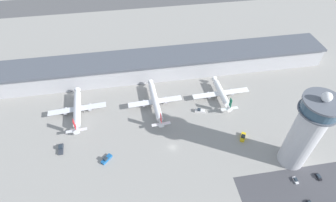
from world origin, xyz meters
TOP-DOWN VIEW (x-y plane):
  - ground_plane at (0.00, 0.00)m, footprint 1000.00×1000.00m
  - terminal_building at (0.00, 70.00)m, footprint 257.33×25.00m
  - runway_strip at (0.00, 204.24)m, footprint 385.99×44.00m
  - control_tower at (63.87, -18.76)m, footprint 18.39×18.39m
  - airplane_gate_alpha at (-56.82, 36.52)m, footprint 37.23×39.02m
  - airplane_gate_bravo at (-5.72, 34.68)m, footprint 36.44×42.14m
  - airplane_gate_charlie at (40.40, 36.03)m, footprint 40.31×32.47m
  - service_truck_catering at (22.57, 25.15)m, footprint 6.97×4.10m
  - service_truck_fuel at (42.97, -0.20)m, footprint 5.39×6.94m
  - service_truck_baggage at (-38.38, -2.55)m, footprint 6.49×6.67m
  - service_truck_water at (-64.48, 8.67)m, footprint 3.03×7.26m
  - car_grey_coupe at (60.48, -31.43)m, footprint 1.77×4.10m
  - car_maroon_suv at (73.50, -31.57)m, footprint 1.93×4.35m

SIDE VIEW (x-z plane):
  - ground_plane at x=0.00m, z-range 0.00..0.00m
  - runway_strip at x=0.00m, z-range 0.00..0.01m
  - car_grey_coupe at x=60.48m, z-range -0.16..1.22m
  - car_maroon_suv at x=73.50m, z-range -0.17..1.39m
  - service_truck_water at x=-64.48m, z-range -0.41..2.23m
  - service_truck_catering at x=22.57m, z-range -0.41..2.26m
  - service_truck_baggage at x=-38.38m, z-range -0.43..2.40m
  - service_truck_fuel at x=42.97m, z-range -0.48..2.71m
  - airplane_gate_charlie at x=40.40m, z-range -2.37..10.56m
  - airplane_gate_alpha at x=-56.82m, z-range -2.67..10.92m
  - airplane_gate_bravo at x=-5.72m, z-range -2.16..11.25m
  - terminal_building at x=0.00m, z-range 0.10..15.94m
  - control_tower at x=63.87m, z-range -0.59..50.92m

